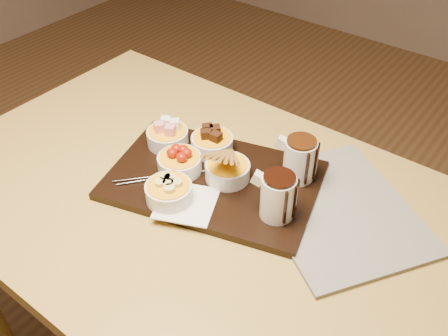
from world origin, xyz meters
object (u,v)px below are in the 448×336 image
Objects in this scene: dining_table at (193,222)px; bowl_strawberries at (180,164)px; pitcher_dark_chocolate at (278,197)px; newspaper at (338,210)px; serving_board at (213,180)px; pitcher_milk_chocolate at (299,160)px.

bowl_strawberries is (-0.05, 0.02, 0.14)m from dining_table.
pitcher_dark_chocolate is at bearing 10.96° from dining_table.
newspaper reaches higher than dining_table.
bowl_strawberries is at bearing 167.35° from pitcher_dark_chocolate.
serving_board is 1.25× the size of newspaper.
pitcher_milk_chocolate reaches higher than dining_table.
newspaper is at bearing 18.64° from bowl_strawberries.
dining_table is at bearing -129.90° from serving_board.
pitcher_dark_chocolate is at bearing -94.40° from pitcher_milk_chocolate.
serving_board is at bearing 66.02° from dining_table.
bowl_strawberries is 0.27m from pitcher_milk_chocolate.
dining_table is 2.61× the size of serving_board.
bowl_strawberries reaches higher than newspaper.
pitcher_milk_chocolate is 0.26× the size of newspaper.
serving_board is 0.20m from pitcher_milk_chocolate.
dining_table is 12.44× the size of pitcher_dark_chocolate.
serving_board is 4.77× the size of pitcher_milk_chocolate.
pitcher_milk_chocolate is (0.15, 0.12, 0.06)m from serving_board.
pitcher_dark_chocolate is (0.18, -0.01, 0.06)m from serving_board.
serving_board is 0.18m from pitcher_dark_chocolate.
bowl_strawberries is at bearing -176.42° from serving_board.
newspaper is (0.34, 0.12, -0.03)m from bowl_strawberries.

